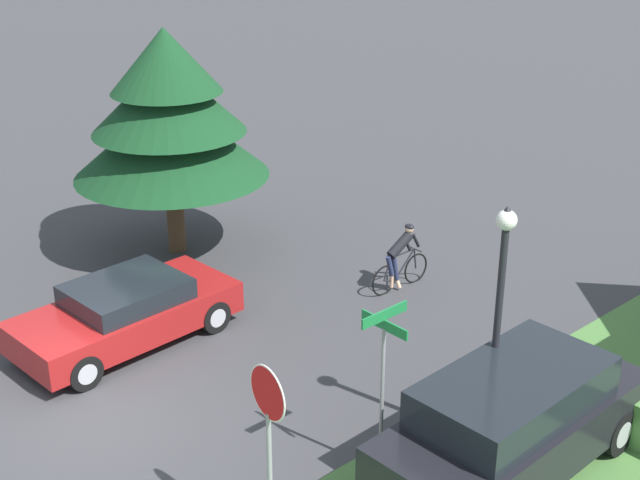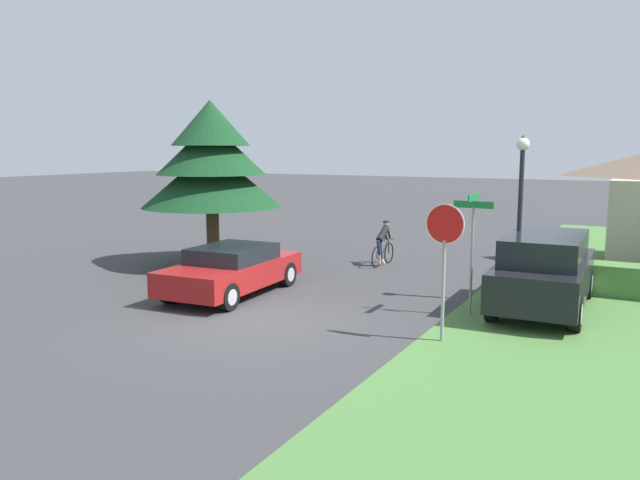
{
  "view_description": "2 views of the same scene",
  "coord_description": "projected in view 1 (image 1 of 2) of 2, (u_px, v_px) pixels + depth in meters",
  "views": [
    {
      "loc": [
        11.78,
        -5.48,
        8.68
      ],
      "look_at": [
        -1.11,
        6.1,
        1.25
      ],
      "focal_mm": 50.0,
      "sensor_mm": 36.0,
      "label": 1
    },
    {
      "loc": [
        7.59,
        -11.08,
        3.77
      ],
      "look_at": [
        -1.39,
        5.59,
        1.0
      ],
      "focal_mm": 35.0,
      "sensor_mm": 36.0,
      "label": 2
    }
  ],
  "objects": [
    {
      "name": "conifer_tall_near",
      "position": [
        169.0,
        114.0,
        20.13
      ],
      "size": [
        4.51,
        4.51,
        5.32
      ],
      "color": "#4C3823",
      "rests_on": "ground"
    },
    {
      "name": "stop_sign",
      "position": [
        268.0,
        418.0,
        11.63
      ],
      "size": [
        0.79,
        0.09,
        2.73
      ],
      "rotation": [
        0.0,
        0.0,
        3.06
      ],
      "color": "gray",
      "rests_on": "ground"
    },
    {
      "name": "cyclist",
      "position": [
        400.0,
        259.0,
        19.28
      ],
      "size": [
        0.44,
        1.67,
        1.47
      ],
      "rotation": [
        0.0,
        0.0,
        1.54
      ],
      "color": "black",
      "rests_on": "ground"
    },
    {
      "name": "street_name_sign",
      "position": [
        383.0,
        362.0,
        12.98
      ],
      "size": [
        0.9,
        0.9,
        2.78
      ],
      "color": "gray",
      "rests_on": "ground"
    },
    {
      "name": "ground_plane",
      "position": [
        93.0,
        424.0,
        14.84
      ],
      "size": [
        140.0,
        140.0,
        0.0
      ],
      "primitive_type": "plane",
      "color": "#38383A"
    },
    {
      "name": "street_lamp",
      "position": [
        500.0,
        292.0,
        13.29
      ],
      "size": [
        0.31,
        0.31,
        4.11
      ],
      "color": "black",
      "rests_on": "ground"
    },
    {
      "name": "sedan_left_lane",
      "position": [
        126.0,
        312.0,
        17.13
      ],
      "size": [
        2.15,
        4.43,
        1.27
      ],
      "rotation": [
        0.0,
        0.0,
        1.63
      ],
      "color": "maroon",
      "rests_on": "ground"
    },
    {
      "name": "parked_suv_right",
      "position": [
        513.0,
        422.0,
        13.31
      ],
      "size": [
        2.04,
        4.88,
        1.8
      ],
      "rotation": [
        0.0,
        0.0,
        1.6
      ],
      "color": "black",
      "rests_on": "ground"
    }
  ]
}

